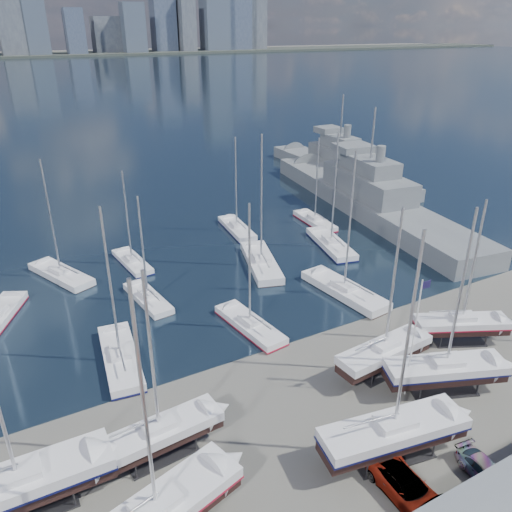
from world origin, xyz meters
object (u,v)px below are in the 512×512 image
sailboat_cradle_0 (20,485)px  naval_ship_west (338,168)px  flagpole (415,332)px  naval_ship_east (366,200)px

sailboat_cradle_0 → naval_ship_west: sailboat_cradle_0 is taller
flagpole → naval_ship_east: bearing=54.1°
sailboat_cradle_0 → flagpole: size_ratio=1.69×
naval_ship_east → naval_ship_west: 21.11m
sailboat_cradle_0 → flagpole: 30.10m
naval_ship_east → flagpole: 47.42m
naval_ship_west → sailboat_cradle_0: bearing=130.3°
sailboat_cradle_0 → naval_ship_east: size_ratio=0.34×
naval_ship_east → flagpole: size_ratio=4.96×
naval_ship_east → naval_ship_west: bearing=-16.4°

